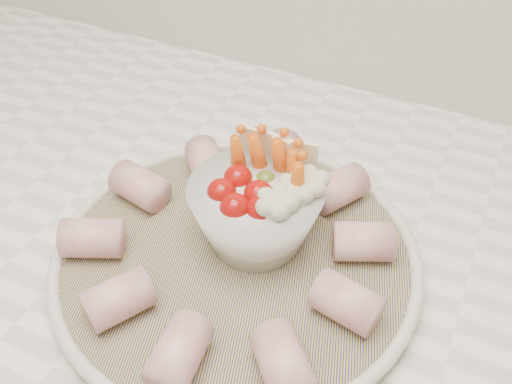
% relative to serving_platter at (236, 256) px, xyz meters
% --- Properties ---
extents(serving_platter, '(0.42, 0.42, 0.02)m').
position_rel_serving_platter_xyz_m(serving_platter, '(0.00, 0.00, 0.00)').
color(serving_platter, navy).
rests_on(serving_platter, kitchen_counter).
extents(veggie_bowl, '(0.12, 0.12, 0.10)m').
position_rel_serving_platter_xyz_m(veggie_bowl, '(0.01, 0.03, 0.04)').
color(veggie_bowl, silver).
rests_on(veggie_bowl, serving_platter).
extents(cured_meat_rolls, '(0.29, 0.31, 0.04)m').
position_rel_serving_platter_xyz_m(cured_meat_rolls, '(-0.00, -0.00, 0.02)').
color(cured_meat_rolls, '#BF5768').
rests_on(cured_meat_rolls, serving_platter).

